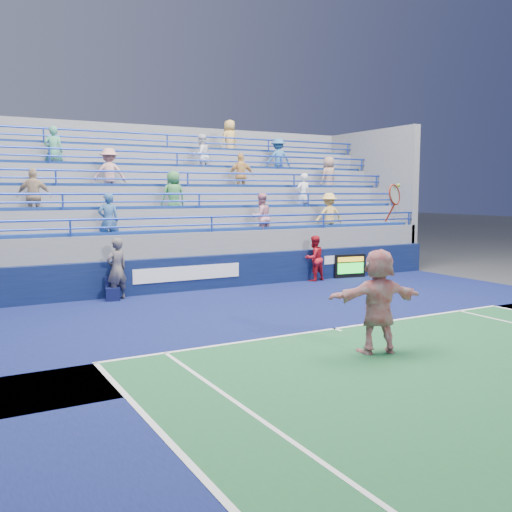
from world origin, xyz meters
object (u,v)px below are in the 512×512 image
serve_speed_board (350,266)px  ball_girl (314,258)px  tennis_player (378,301)px  judge_chair (113,293)px  line_judge (117,269)px

serve_speed_board → ball_girl: (-1.60, 0.01, 0.37)m
serve_speed_board → tennis_player: (-5.81, -8.17, 0.60)m
serve_speed_board → judge_chair: (-8.89, -0.22, -0.21)m
ball_girl → tennis_player: bearing=54.5°
tennis_player → ball_girl: tennis_player is taller
tennis_player → ball_girl: (4.21, 8.18, -0.22)m
serve_speed_board → tennis_player: size_ratio=0.38×
judge_chair → ball_girl: ball_girl is taller
line_judge → ball_girl: line_judge is taller
ball_girl → line_judge: bearing=-7.1°
serve_speed_board → line_judge: line_judge is taller
serve_speed_board → judge_chair: bearing=-178.6°
line_judge → ball_girl: bearing=161.9°
tennis_player → line_judge: (-2.91, 8.02, -0.12)m
judge_chair → tennis_player: bearing=-68.8°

